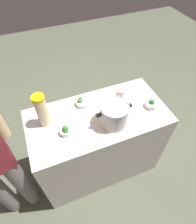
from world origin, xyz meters
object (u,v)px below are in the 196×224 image
Objects in this scene: lemonade_pitcher at (42,110)px; broccoli_bowl_center at (66,131)px; cooking_pot at (114,114)px; mason_jar at (120,94)px; broccoli_bowl_front at (82,102)px; broccoli_bowl_back at (151,104)px.

broccoli_bowl_center is at bearing 127.82° from lemonade_pitcher.
mason_jar is (-0.18, -0.25, -0.05)m from cooking_pot.
cooking_pot reaches higher than broccoli_bowl_front.
cooking_pot is at bearing 173.76° from broccoli_bowl_center.
mason_jar is 0.85× the size of broccoli_bowl_front.
lemonade_pitcher is 0.98m from broccoli_bowl_back.
cooking_pot is 0.99× the size of lemonade_pitcher.
broccoli_bowl_front is at bearing -165.91° from lemonade_pitcher.
cooking_pot reaches higher than broccoli_bowl_back.
mason_jar is 0.63m from broccoli_bowl_center.
broccoli_bowl_front is (-0.37, -0.09, -0.13)m from lemonade_pitcher.
lemonade_pitcher reaches higher than mason_jar.
lemonade_pitcher is 2.77× the size of mason_jar.
broccoli_bowl_front is (0.18, -0.31, -0.08)m from cooking_pot.
broccoli_bowl_back reaches higher than broccoli_bowl_front.
mason_jar is at bearing -42.27° from broccoli_bowl_back.
mason_jar reaches higher than broccoli_bowl_back.
lemonade_pitcher is 3.14× the size of broccoli_bowl_center.
broccoli_bowl_back is (-0.41, -0.04, -0.08)m from cooking_pot.
mason_jar is 0.31m from broccoli_bowl_back.
broccoli_bowl_center is 0.82m from broccoli_bowl_back.
broccoli_bowl_front is 1.20× the size of broccoli_bowl_back.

